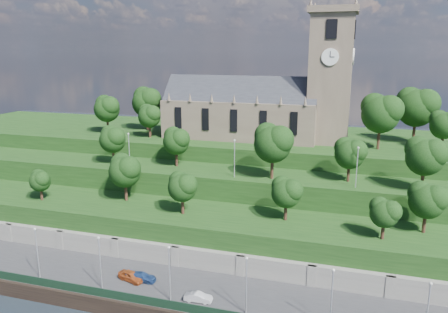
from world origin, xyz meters
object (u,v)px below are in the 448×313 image
(car_left, at_px, (131,276))
(car_right, at_px, (142,277))
(car_middle, at_px, (198,297))
(church, at_px, (264,103))

(car_left, relative_size, car_right, 0.98)
(car_middle, distance_m, car_right, 9.64)
(car_right, bearing_deg, car_left, 101.22)
(car_left, xyz_separation_m, car_middle, (10.69, -2.18, -0.10))
(car_left, height_order, car_right, car_left)
(car_left, distance_m, car_middle, 10.91)
(church, distance_m, car_right, 45.70)
(church, xyz_separation_m, car_left, (-9.93, -40.58, -19.83))
(car_left, bearing_deg, car_middle, -84.90)
(car_middle, bearing_deg, church, -3.63)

